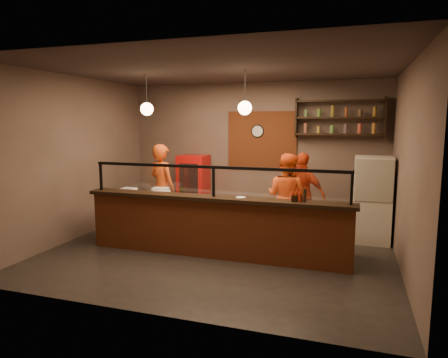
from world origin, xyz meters
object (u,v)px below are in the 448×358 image
(cook_right, at_px, (302,194))
(pepper_mill, at_px, (305,195))
(pizza_dough, at_px, (262,203))
(cook_mid, at_px, (287,197))
(condiment_caddy, at_px, (296,198))
(wall_clock, at_px, (258,131))
(red_cooler, at_px, (194,187))
(fridge, at_px, (372,200))
(cook_left, at_px, (162,188))

(cook_right, xyz_separation_m, pepper_mill, (0.25, -1.79, 0.31))
(pizza_dough, bearing_deg, cook_mid, 73.87)
(pizza_dough, xyz_separation_m, condiment_caddy, (0.64, -0.41, 0.20))
(wall_clock, xyz_separation_m, cook_right, (1.17, -0.95, -1.25))
(cook_mid, distance_m, red_cooler, 2.61)
(condiment_caddy, bearing_deg, pizza_dough, 147.60)
(condiment_caddy, bearing_deg, fridge, 54.92)
(condiment_caddy, bearing_deg, cook_left, 157.44)
(cook_left, height_order, pizza_dough, cook_left)
(wall_clock, bearing_deg, cook_right, -39.14)
(wall_clock, bearing_deg, fridge, -21.45)
(cook_right, bearing_deg, red_cooler, 7.64)
(cook_left, height_order, pepper_mill, cook_left)
(red_cooler, distance_m, pizza_dough, 2.91)
(cook_mid, bearing_deg, cook_left, 22.58)
(cook_mid, height_order, condiment_caddy, cook_mid)
(red_cooler, xyz_separation_m, pizza_dough, (2.12, -1.99, 0.14))
(fridge, bearing_deg, wall_clock, 158.63)
(pizza_dough, relative_size, pepper_mill, 2.69)
(fridge, distance_m, red_cooler, 4.03)
(red_cooler, bearing_deg, fridge, -10.29)
(cook_left, relative_size, pizza_dough, 3.26)
(fridge, xyz_separation_m, red_cooler, (-3.98, 0.67, -0.07))
(wall_clock, xyz_separation_m, pizza_dough, (0.64, -2.30, -1.19))
(fridge, bearing_deg, condiment_caddy, -125.00)
(cook_left, relative_size, red_cooler, 1.21)
(wall_clock, distance_m, fridge, 2.97)
(fridge, xyz_separation_m, condiment_caddy, (-1.22, -1.73, 0.28))
(cook_mid, bearing_deg, wall_clock, -35.78)
(fridge, bearing_deg, pizza_dough, -144.50)
(fridge, relative_size, pepper_mill, 7.87)
(wall_clock, distance_m, pizza_dough, 2.67)
(condiment_caddy, distance_m, pepper_mill, 0.15)
(red_cooler, height_order, pizza_dough, red_cooler)
(cook_left, relative_size, cook_mid, 1.08)
(wall_clock, bearing_deg, cook_mid, -56.06)
(fridge, distance_m, condiment_caddy, 2.13)
(cook_right, bearing_deg, pepper_mill, 119.21)
(cook_right, distance_m, pizza_dough, 1.45)
(fridge, bearing_deg, red_cooler, 170.48)
(wall_clock, distance_m, cook_mid, 2.06)
(cook_mid, xyz_separation_m, cook_right, (0.26, 0.41, -0.00))
(cook_mid, bearing_deg, fridge, -146.37)
(wall_clock, distance_m, cook_right, 1.96)
(red_cooler, bearing_deg, cook_mid, -24.37)
(pepper_mill, bearing_deg, cook_left, 157.80)
(cook_left, height_order, red_cooler, cook_left)
(cook_mid, bearing_deg, pizza_dough, 94.15)
(cook_mid, distance_m, pizza_dough, 0.99)
(cook_right, bearing_deg, condiment_caddy, 114.99)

